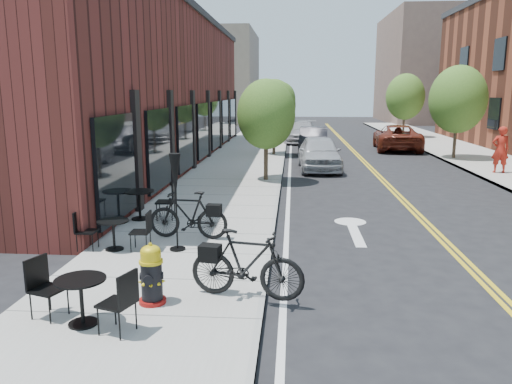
{
  "coord_description": "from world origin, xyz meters",
  "views": [
    {
      "loc": [
        0.42,
        -9.91,
        3.46
      ],
      "look_at": [
        -0.48,
        2.2,
        1.0
      ],
      "focal_mm": 35.0,
      "sensor_mm": 36.0,
      "label": 1
    }
  ],
  "objects": [
    {
      "name": "bistro_set_a",
      "position": [
        -2.6,
        -3.36,
        0.58
      ],
      "size": [
        1.74,
        0.96,
        0.92
      ],
      "rotation": [
        0.0,
        0.0,
        -0.33
      ],
      "color": "black",
      "rests_on": "sidewalk_near"
    },
    {
      "name": "bg_building_left",
      "position": [
        -8.0,
        48.0,
        5.0
      ],
      "size": [
        8.0,
        14.0,
        10.0
      ],
      "primitive_type": "cube",
      "color": "#726656",
      "rests_on": "ground"
    },
    {
      "name": "bistro_set_c",
      "position": [
        -3.6,
        2.67,
        0.62
      ],
      "size": [
        1.87,
        0.85,
        1.0
      ],
      "rotation": [
        0.0,
        0.0,
        0.07
      ],
      "color": "black",
      "rests_on": "sidewalk_near"
    },
    {
      "name": "tree_far_c",
      "position": [
        8.6,
        28.0,
        3.06
      ],
      "size": [
        2.8,
        2.8,
        4.62
      ],
      "color": "#382B1E",
      "rests_on": "sidewalk_far"
    },
    {
      "name": "parked_car_c",
      "position": [
        0.99,
        24.57,
        0.73
      ],
      "size": [
        2.53,
        5.21,
        1.46
      ],
      "primitive_type": "imported",
      "rotation": [
        0.0,
        0.0,
        -0.1
      ],
      "color": "#A1A0A5",
      "rests_on": "ground"
    },
    {
      "name": "building_near",
      "position": [
        -6.5,
        14.0,
        3.5
      ],
      "size": [
        5.0,
        28.0,
        7.0
      ],
      "primitive_type": "cube",
      "color": "#441B15",
      "rests_on": "ground"
    },
    {
      "name": "tree_far_b",
      "position": [
        8.6,
        16.0,
        3.06
      ],
      "size": [
        2.8,
        2.8,
        4.62
      ],
      "color": "#382B1E",
      "rests_on": "sidewalk_far"
    },
    {
      "name": "tree_near_d",
      "position": [
        -0.6,
        33.0,
        2.79
      ],
      "size": [
        2.4,
        2.4,
        4.11
      ],
      "color": "#382B1E",
      "rests_on": "sidewalk_near"
    },
    {
      "name": "bicycle_left",
      "position": [
        -1.96,
        1.05,
        0.67
      ],
      "size": [
        1.88,
        0.65,
        1.11
      ],
      "primitive_type": "imported",
      "rotation": [
        0.0,
        0.0,
        -1.64
      ],
      "color": "black",
      "rests_on": "sidewalk_near"
    },
    {
      "name": "parked_car_far",
      "position": [
        6.62,
        20.45,
        0.76
      ],
      "size": [
        2.97,
        5.64,
        1.51
      ],
      "primitive_type": "imported",
      "rotation": [
        0.0,
        0.0,
        3.06
      ],
      "color": "maroon",
      "rests_on": "ground"
    },
    {
      "name": "patio_umbrella",
      "position": [
        -2.02,
        0.19,
        1.61
      ],
      "size": [
        0.34,
        0.34,
        2.08
      ],
      "color": "black",
      "rests_on": "sidewalk_near"
    },
    {
      "name": "fire_hydrant",
      "position": [
        -1.8,
        -2.54,
        0.59
      ],
      "size": [
        0.5,
        0.5,
        1.0
      ],
      "rotation": [
        0.0,
        0.0,
        0.18
      ],
      "color": "maroon",
      "rests_on": "sidewalk_near"
    },
    {
      "name": "parked_car_a",
      "position": [
        1.6,
        12.36,
        0.76
      ],
      "size": [
        1.92,
        4.49,
        1.51
      ],
      "primitive_type": "imported",
      "rotation": [
        0.0,
        0.0,
        0.03
      ],
      "color": "#A6A9AF",
      "rests_on": "ground"
    },
    {
      "name": "bicycle_right",
      "position": [
        -0.3,
        -2.23,
        0.7
      ],
      "size": [
        1.99,
        0.89,
        1.15
      ],
      "primitive_type": "imported",
      "rotation": [
        0.0,
        0.0,
        1.39
      ],
      "color": "black",
      "rests_on": "sidewalk_near"
    },
    {
      "name": "tree_near_a",
      "position": [
        -0.6,
        9.0,
        2.6
      ],
      "size": [
        2.2,
        2.2,
        3.81
      ],
      "color": "#382B1E",
      "rests_on": "sidewalk_near"
    },
    {
      "name": "sidewalk_near",
      "position": [
        -2.0,
        10.0,
        0.06
      ],
      "size": [
        4.0,
        70.0,
        0.12
      ],
      "primitive_type": "cube",
      "color": "#9E9B93",
      "rests_on": "ground"
    },
    {
      "name": "bg_building_right",
      "position": [
        16.0,
        50.0,
        6.0
      ],
      "size": [
        10.0,
        16.0,
        12.0
      ],
      "primitive_type": "cube",
      "color": "brown",
      "rests_on": "ground"
    },
    {
      "name": "pedestrian",
      "position": [
        9.01,
        11.37,
        1.08
      ],
      "size": [
        0.72,
        0.49,
        1.93
      ],
      "primitive_type": "imported",
      "rotation": [
        0.0,
        0.0,
        3.09
      ],
      "color": "#A42115",
      "rests_on": "sidewalk_far"
    },
    {
      "name": "tree_near_b",
      "position": [
        -0.6,
        17.0,
        2.71
      ],
      "size": [
        2.3,
        2.3,
        3.98
      ],
      "color": "#382B1E",
      "rests_on": "sidewalk_near"
    },
    {
      "name": "parked_car_b",
      "position": [
        1.6,
        18.7,
        0.73
      ],
      "size": [
        1.8,
        4.5,
        1.46
      ],
      "primitive_type": "imported",
      "rotation": [
        0.0,
        0.0,
        -0.06
      ],
      "color": "black",
      "rests_on": "ground"
    },
    {
      "name": "bistro_set_b",
      "position": [
        -3.37,
        0.09,
        0.54
      ],
      "size": [
        1.56,
        0.69,
        0.84
      ],
      "rotation": [
        0.0,
        0.0,
        0.03
      ],
      "color": "black",
      "rests_on": "sidewalk_near"
    },
    {
      "name": "ground",
      "position": [
        0.0,
        0.0,
        0.0
      ],
      "size": [
        120.0,
        120.0,
        0.0
      ],
      "primitive_type": "plane",
      "color": "black",
      "rests_on": "ground"
    },
    {
      "name": "tree_near_c",
      "position": [
        -0.6,
        25.0,
        2.53
      ],
      "size": [
        2.1,
        2.1,
        3.67
      ],
      "color": "#382B1E",
      "rests_on": "sidewalk_near"
    }
  ]
}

